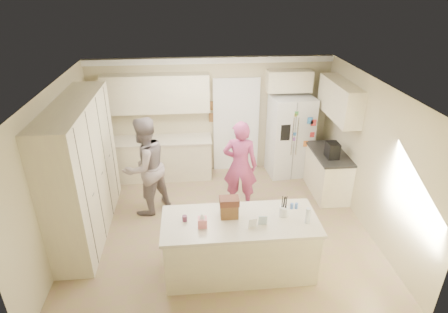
{
  "coord_description": "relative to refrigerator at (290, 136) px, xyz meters",
  "views": [
    {
      "loc": [
        -0.45,
        -5.52,
        4.14
      ],
      "look_at": [
        0.1,
        0.35,
        1.25
      ],
      "focal_mm": 30.0,
      "sensor_mm": 36.0,
      "label": 1
    }
  ],
  "objects": [
    {
      "name": "pantry_bank",
      "position": [
        -4.01,
        -1.74,
        0.28
      ],
      "size": [
        0.6,
        2.6,
        2.35
      ],
      "primitive_type": "cube",
      "color": "beige",
      "rests_on": "floor"
    },
    {
      "name": "utensil_crock",
      "position": [
        -0.86,
        -2.99,
        0.1
      ],
      "size": [
        0.13,
        0.13,
        0.15
      ],
      "primitive_type": "cylinder",
      "color": "white",
      "rests_on": "island_top"
    },
    {
      "name": "island_top",
      "position": [
        -1.51,
        -3.04,
        0.0
      ],
      "size": [
        2.28,
        0.96,
        0.05
      ],
      "primitive_type": "cube",
      "color": "beige",
      "rests_on": "island_base"
    },
    {
      "name": "tissue_plume",
      "position": [
        -2.06,
        -3.14,
        0.2
      ],
      "size": [
        0.08,
        0.08,
        0.08
      ],
      "primitive_type": "cone",
      "color": "white",
      "rests_on": "tissue_box"
    },
    {
      "name": "right_countertop",
      "position": [
        0.58,
        -0.94,
        0.0
      ],
      "size": [
        0.63,
        1.24,
        0.04
      ],
      "primitive_type": "cube",
      "color": "#2D2B28",
      "rests_on": "right_base_cab"
    },
    {
      "name": "refrigerator",
      "position": [
        0.0,
        0.0,
        0.0
      ],
      "size": [
        0.96,
        0.78,
        1.8
      ],
      "primitive_type": "cube",
      "rotation": [
        0.0,
        0.0,
        0.09
      ],
      "color": "white",
      "rests_on": "floor"
    },
    {
      "name": "fridge_dispenser",
      "position": [
        -0.22,
        -0.37,
        0.25
      ],
      "size": [
        0.22,
        0.03,
        0.35
      ],
      "primitive_type": "cube",
      "color": "black",
      "rests_on": "refrigerator"
    },
    {
      "name": "back_base_cab",
      "position": [
        -2.86,
        0.06,
        -0.46
      ],
      "size": [
        2.2,
        0.6,
        0.88
      ],
      "primitive_type": "cube",
      "color": "beige",
      "rests_on": "floor"
    },
    {
      "name": "fridge_seam",
      "position": [
        0.0,
        -0.35,
        0.0
      ],
      "size": [
        0.02,
        0.02,
        1.78
      ],
      "primitive_type": "cube",
      "color": "gray",
      "rests_on": "refrigerator"
    },
    {
      "name": "coffee_maker",
      "position": [
        0.54,
        -1.14,
        0.17
      ],
      "size": [
        0.22,
        0.28,
        0.3
      ],
      "primitive_type": "cube",
      "color": "black",
      "rests_on": "right_countertop"
    },
    {
      "name": "greeting_card_a",
      "position": [
        -1.36,
        -3.24,
        0.11
      ],
      "size": [
        0.12,
        0.06,
        0.16
      ],
      "primitive_type": "cube",
      "rotation": [
        0.15,
        0.0,
        0.2
      ],
      "color": "white",
      "rests_on": "island_top"
    },
    {
      "name": "doorway_opening",
      "position": [
        -1.16,
        0.34,
        0.15
      ],
      "size": [
        0.9,
        0.06,
        2.1
      ],
      "primitive_type": "cube",
      "color": "black",
      "rests_on": "floor"
    },
    {
      "name": "shaker_pepper",
      "position": [
        -0.62,
        -2.82,
        0.07
      ],
      "size": [
        0.05,
        0.05,
        0.09
      ],
      "primitive_type": "cylinder",
      "color": "#486CB3",
      "rests_on": "island_top"
    },
    {
      "name": "wall_right",
      "position": [
        0.9,
        -1.94,
        0.4
      ],
      "size": [
        0.02,
        4.6,
        2.6
      ],
      "primitive_type": "cube",
      "color": "beige",
      "rests_on": "ground"
    },
    {
      "name": "teen_boy",
      "position": [
        -3.04,
        -1.27,
        0.05
      ],
      "size": [
        1.16,
        1.16,
        1.9
      ],
      "primitive_type": "imported",
      "rotation": [
        0.0,
        0.0,
        3.91
      ],
      "color": "gray",
      "rests_on": "floor"
    },
    {
      "name": "back_countertop",
      "position": [
        -2.86,
        0.05,
        0.0
      ],
      "size": [
        2.24,
        0.63,
        0.04
      ],
      "primitive_type": "cube",
      "color": "beige",
      "rests_on": "back_base_cab"
    },
    {
      "name": "fridge_magnets",
      "position": [
        0.0,
        -0.36,
        0.0
      ],
      "size": [
        0.76,
        0.02,
        1.44
      ],
      "primitive_type": null,
      "color": "tan",
      "rests_on": "refrigerator"
    },
    {
      "name": "floor",
      "position": [
        -1.71,
        -1.94,
        -0.91
      ],
      "size": [
        5.2,
        4.6,
        0.02
      ],
      "primitive_type": "cube",
      "color": "#967A5C",
      "rests_on": "ground"
    },
    {
      "name": "teen_girl",
      "position": [
        -1.28,
        -1.28,
        -0.01
      ],
      "size": [
        0.73,
        0.55,
        1.78
      ],
      "primitive_type": "imported",
      "rotation": [
        0.0,
        0.0,
        2.93
      ],
      "color": "#B23D93",
      "rests_on": "floor"
    },
    {
      "name": "ceiling",
      "position": [
        -1.71,
        -1.94,
        1.71
      ],
      "size": [
        5.2,
        4.6,
        0.02
      ],
      "primitive_type": "cube",
      "color": "white",
      "rests_on": "wall_back"
    },
    {
      "name": "greeting_card_b",
      "position": [
        -1.21,
        -3.19,
        0.11
      ],
      "size": [
        0.12,
        0.05,
        0.16
      ],
      "primitive_type": "cube",
      "rotation": [
        0.15,
        0.0,
        -0.1
      ],
      "color": "silver",
      "rests_on": "island_top"
    },
    {
      "name": "tissue_box",
      "position": [
        -2.06,
        -3.14,
        0.1
      ],
      "size": [
        0.13,
        0.13,
        0.14
      ],
      "primitive_type": "cube",
      "color": "pink",
      "rests_on": "island_top"
    },
    {
      "name": "dollhouse_roof",
      "position": [
        -1.66,
        -2.94,
        0.3
      ],
      "size": [
        0.28,
        0.2,
        0.1
      ],
      "primitive_type": "cube",
      "color": "#592D1E",
      "rests_on": "dollhouse_body"
    },
    {
      "name": "crown_back",
      "position": [
        -1.71,
        0.32,
        1.63
      ],
      "size": [
        5.2,
        0.08,
        0.12
      ],
      "primitive_type": "cube",
      "color": "white",
      "rests_on": "wall_back"
    },
    {
      "name": "wall_back",
      "position": [
        -1.71,
        0.37,
        0.4
      ],
      "size": [
        5.2,
        0.02,
        2.6
      ],
      "primitive_type": "cube",
      "color": "beige",
      "rests_on": "ground"
    },
    {
      "name": "fridge_handle_l",
      "position": [
        -0.05,
        -0.37,
        0.15
      ],
      "size": [
        0.02,
        0.02,
        0.85
      ],
      "primitive_type": "cylinder",
      "color": "silver",
      "rests_on": "refrigerator"
    },
    {
      "name": "dollhouse_body",
      "position": [
        -1.66,
        -2.94,
        0.14
      ],
      "size": [
        0.26,
        0.18,
        0.22
      ],
      "primitive_type": "cube",
      "color": "brown",
      "rests_on": "island_top"
    },
    {
      "name": "back_upper_cab",
      "position": [
        -2.86,
        0.19,
        1.0
      ],
      "size": [
        2.2,
        0.35,
        0.8
      ],
      "primitive_type": "cube",
      "color": "beige",
      "rests_on": "wall_back"
    },
    {
      "name": "wall_frame_upper",
      "position": [
        -1.69,
        0.33,
        0.65
      ],
      "size": [
        0.15,
        0.02,
        0.2
      ],
      "primitive_type": "cube",
      "color": "brown",
      "rests_on": "wall_back"
    },
    {
      "name": "water_bottle",
      "position": [
        -0.56,
        -3.19,
        0.14
      ],
      "size": [
        0.07,
        0.07,
        0.24
      ],
      "primitive_type": "cylinder",
      "color": "silver",
      "rests_on": "island_top"
    },
    {
      "name": "fridge_handle_r",
      "position": [
        0.05,
        -0.37,
        0.15
      ],
      "size": [
        0.02,
        0.02,
        0.85
      ],
      "primitive_type": "cylinder",
      "color": "silver",
      "rests_on": "refrigerator"
    },
    {
      "name": "wall_left",
      "position": [
        -4.32,
        -1.94,
        0.4
      ],
      "size": [
        0.02,
        4.6,
        2.6
      ],
      "primitive_type": "cube",
      "color": "beige",
      "rests_on": "ground"
    },
    {
      "name": "over_fridge_cab",
      "position": [
        -0.06,
        0.19,
        1.2
      ],
      "size": [
        0.95,
        0.35,
        0.45
      ],
      "primitive_type": "cube",
      "color": "beige",
      "rests_on": "wall_back"
    },
    {
      "name": "wall_front",
      "position": [
        -1.71,
        -4.25,
        0.4
      ],
      "size": [
        5.2,
        0.02,
        2.6
      ],
      "primitive_type": "cube",
      "color": "beige",
      "rests_on": "ground"
    },
    {
      "name": "right_upper_cab",
      "position": [
        0.71,
        -0.74,
        1.05
      ],
      "size": [
        0.35,
        1.5,
        0.7
      ],
      "primitive_type": "cube",
      "color": "beige",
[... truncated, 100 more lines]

